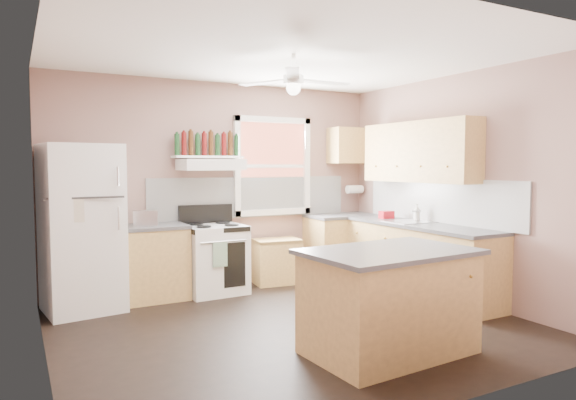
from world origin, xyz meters
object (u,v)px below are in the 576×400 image
cart (277,261)px  island (389,304)px  refrigerator (82,228)px  toaster (146,218)px  stove (214,259)px

cart → island: (-0.32, -2.76, 0.13)m
cart → refrigerator: bearing=-170.4°
cart → toaster: bearing=-172.3°
stove → cart: size_ratio=1.41×
refrigerator → island: size_ratio=1.36×
stove → cart: stove is taller
stove → toaster: bearing=174.3°
refrigerator → stove: size_ratio=2.15×
stove → cart: 0.95m
toaster → stove: (0.83, -0.05, -0.56)m
stove → island: same height
refrigerator → island: (2.17, -2.62, -0.49)m
toaster → cart: bearing=15.8°
toaster → island: toaster is taller
stove → island: (0.61, -2.67, 0.00)m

